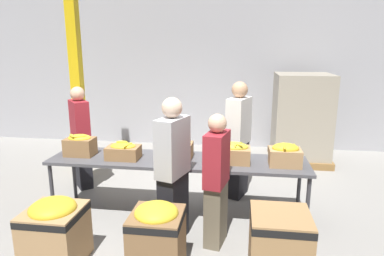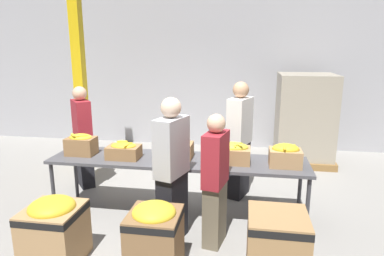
# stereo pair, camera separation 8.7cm
# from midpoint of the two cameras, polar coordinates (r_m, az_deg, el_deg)

# --- Properties ---
(ground_plane) EXTENTS (30.00, 30.00, 0.00)m
(ground_plane) POSITION_cam_midpoint_polar(r_m,az_deg,el_deg) (4.82, -1.81, -14.11)
(ground_plane) COLOR gray
(wall_back) EXTENTS (16.00, 0.08, 4.00)m
(wall_back) POSITION_cam_midpoint_polar(r_m,az_deg,el_deg) (7.72, 3.06, 11.68)
(wall_back) COLOR #A8A8AD
(wall_back) RESTS_ON ground_plane
(sorting_table) EXTENTS (3.37, 0.74, 0.79)m
(sorting_table) POSITION_cam_midpoint_polar(r_m,az_deg,el_deg) (4.53, -1.88, -5.75)
(sorting_table) COLOR #4C4C51
(sorting_table) RESTS_ON ground_plane
(banana_box_0) EXTENTS (0.38, 0.27, 0.31)m
(banana_box_0) POSITION_cam_midpoint_polar(r_m,az_deg,el_deg) (4.88, -17.52, -2.56)
(banana_box_0) COLOR olive
(banana_box_0) RESTS_ON sorting_table
(banana_box_1) EXTENTS (0.42, 0.29, 0.23)m
(banana_box_1) POSITION_cam_midpoint_polar(r_m,az_deg,el_deg) (4.59, -10.77, -3.70)
(banana_box_1) COLOR olive
(banana_box_1) RESTS_ON sorting_table
(banana_box_2) EXTENTS (0.46, 0.29, 0.27)m
(banana_box_2) POSITION_cam_midpoint_polar(r_m,az_deg,el_deg) (4.55, -2.25, -3.26)
(banana_box_2) COLOR olive
(banana_box_2) RESTS_ON sorting_table
(banana_box_3) EXTENTS (0.46, 0.31, 0.28)m
(banana_box_3) POSITION_cam_midpoint_polar(r_m,az_deg,el_deg) (4.37, 7.24, -4.06)
(banana_box_3) COLOR #A37A4C
(banana_box_3) RESTS_ON sorting_table
(banana_box_4) EXTENTS (0.39, 0.29, 0.29)m
(banana_box_4) POSITION_cam_midpoint_polar(r_m,az_deg,el_deg) (4.37, 15.84, -4.35)
(banana_box_4) COLOR tan
(banana_box_4) RESTS_ON sorting_table
(volunteer_0) EXTENTS (0.45, 0.48, 1.63)m
(volunteer_0) POSITION_cam_midpoint_polar(r_m,az_deg,el_deg) (5.73, -17.30, -1.54)
(volunteer_0) COLOR black
(volunteer_0) RESTS_ON ground_plane
(volunteer_1) EXTENTS (0.36, 0.50, 1.70)m
(volunteer_1) POSITION_cam_midpoint_polar(r_m,az_deg,el_deg) (3.92, -2.72, -7.28)
(volunteer_1) COLOR black
(volunteer_1) RESTS_ON ground_plane
(volunteer_2) EXTENTS (0.39, 0.52, 1.74)m
(volunteer_2) POSITION_cam_midpoint_polar(r_m,az_deg,el_deg) (5.12, 8.36, -2.15)
(volunteer_2) COLOR black
(volunteer_2) RESTS_ON ground_plane
(volunteer_3) EXTENTS (0.28, 0.44, 1.53)m
(volunteer_3) POSITION_cam_midpoint_polar(r_m,az_deg,el_deg) (3.88, 4.54, -8.89)
(volunteer_3) COLOR #6B604C
(volunteer_3) RESTS_ON ground_plane
(donation_bin_0) EXTENTS (0.56, 0.56, 0.72)m
(donation_bin_0) POSITION_cam_midpoint_polar(r_m,az_deg,el_deg) (3.97, -21.41, -15.29)
(donation_bin_0) COLOR tan
(donation_bin_0) RESTS_ON ground_plane
(donation_bin_1) EXTENTS (0.51, 0.51, 0.74)m
(donation_bin_1) POSITION_cam_midpoint_polar(r_m,az_deg,el_deg) (3.58, -5.51, -17.48)
(donation_bin_1) COLOR olive
(donation_bin_1) RESTS_ON ground_plane
(donation_bin_2) EXTENTS (0.55, 0.55, 0.72)m
(donation_bin_2) POSITION_cam_midpoint_polar(r_m,az_deg,el_deg) (3.51, 14.65, -18.68)
(donation_bin_2) COLOR #A37A4C
(donation_bin_2) RESTS_ON ground_plane
(support_pillar) EXTENTS (0.18, 0.18, 4.00)m
(support_pillar) POSITION_cam_midpoint_polar(r_m,az_deg,el_deg) (6.50, -18.02, 10.74)
(support_pillar) COLOR yellow
(support_pillar) RESTS_ON ground_plane
(pallet_stack_0) EXTENTS (1.13, 1.13, 1.73)m
(pallet_stack_0) POSITION_cam_midpoint_polar(r_m,az_deg,el_deg) (7.01, 18.54, 1.38)
(pallet_stack_0) COLOR olive
(pallet_stack_0) RESTS_ON ground_plane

